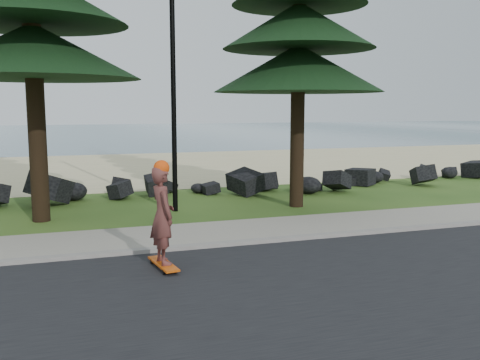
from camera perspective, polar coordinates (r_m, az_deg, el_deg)
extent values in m
plane|color=#264716|center=(11.98, -3.82, -6.13)|extent=(160.00, 160.00, 0.00)
cube|color=black|center=(7.90, 4.68, -13.55)|extent=(160.00, 7.00, 0.02)
cube|color=gray|center=(11.12, -2.65, -6.95)|extent=(160.00, 0.20, 0.10)
cube|color=gray|center=(12.16, -4.06, -5.73)|extent=(160.00, 2.00, 0.08)
cube|color=tan|center=(26.08, -11.88, 1.31)|extent=(160.00, 15.00, 0.01)
cube|color=#3B6271|center=(62.39, -15.76, 4.88)|extent=(160.00, 58.00, 0.01)
cylinder|color=black|center=(14.79, -7.16, 12.09)|extent=(0.14, 0.14, 8.00)
cube|color=#D14E0C|center=(9.76, -8.17, -8.84)|extent=(0.41, 1.07, 0.03)
imported|color=brown|center=(9.54, -8.28, -3.72)|extent=(0.51, 0.69, 1.74)
sphere|color=#EE480D|center=(9.41, -8.38, 1.28)|extent=(0.28, 0.28, 0.28)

